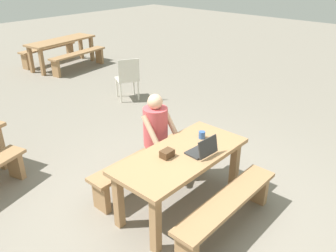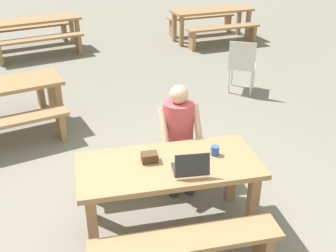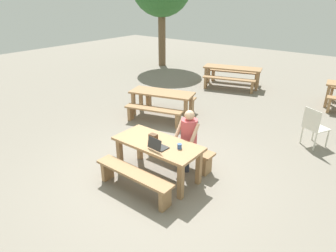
{
  "view_description": "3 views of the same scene",
  "coord_description": "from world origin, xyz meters",
  "views": [
    {
      "loc": [
        -2.62,
        -2.15,
        2.72
      ],
      "look_at": [
        0.05,
        0.25,
        0.98
      ],
      "focal_mm": 36.83,
      "sensor_mm": 36.0,
      "label": 1
    },
    {
      "loc": [
        -0.68,
        -3.03,
        2.72
      ],
      "look_at": [
        0.05,
        0.25,
        0.98
      ],
      "focal_mm": 43.32,
      "sensor_mm": 36.0,
      "label": 2
    },
    {
      "loc": [
        3.1,
        -3.66,
        3.22
      ],
      "look_at": [
        0.05,
        0.25,
        0.98
      ],
      "focal_mm": 31.61,
      "sensor_mm": 36.0,
      "label": 3
    }
  ],
  "objects": [
    {
      "name": "bench_distant_south",
      "position": [
        -1.71,
        1.87,
        0.32
      ],
      "size": [
        1.61,
        0.73,
        0.43
      ],
      "rotation": [
        0.0,
        0.0,
        0.28
      ],
      "color": "#9E754C",
      "rests_on": "ground"
    },
    {
      "name": "bench_mid_north",
      "position": [
        -1.83,
        6.86,
        0.35
      ],
      "size": [
        1.87,
        0.81,
        0.46
      ],
      "rotation": [
        0.0,
        0.0,
        0.29
      ],
      "color": "#9E754C",
      "rests_on": "ground"
    },
    {
      "name": "picnic_table_rear",
      "position": [
        2.5,
        6.4,
        0.62
      ],
      "size": [
        2.04,
        0.93,
        0.74
      ],
      "rotation": [
        0.0,
        0.0,
        0.14
      ],
      "color": "#9E754C",
      "rests_on": "ground"
    },
    {
      "name": "plastic_chair",
      "position": [
        1.97,
        3.11,
        0.49
      ],
      "size": [
        0.59,
        0.59,
        0.91
      ],
      "rotation": [
        0.0,
        0.0,
        2.65
      ],
      "color": "silver",
      "rests_on": "ground"
    },
    {
      "name": "laptop",
      "position": [
        0.15,
        -0.18,
        0.79
      ],
      "size": [
        0.32,
        0.27,
        0.22
      ],
      "rotation": [
        0.0,
        0.0,
        3.07
      ],
      "color": "#2D2D2D",
      "rests_on": "picnic_table_front"
    },
    {
      "name": "bench_rear_south",
      "position": [
        2.58,
        5.78,
        0.35
      ],
      "size": [
        1.8,
        0.55,
        0.47
      ],
      "rotation": [
        0.0,
        0.0,
        0.14
      ],
      "color": "#9E754C",
      "rests_on": "ground"
    },
    {
      "name": "coffee_mug",
      "position": [
        0.45,
        0.06,
        0.78
      ],
      "size": [
        0.08,
        0.08,
        0.09
      ],
      "color": "#335693",
      "rests_on": "picnic_table_front"
    },
    {
      "name": "bench_mid_south",
      "position": [
        -1.51,
        5.76,
        0.35
      ],
      "size": [
        1.87,
        0.81,
        0.46
      ],
      "rotation": [
        0.0,
        0.0,
        0.29
      ],
      "color": "#9E754C",
      "rests_on": "ground"
    },
    {
      "name": "picnic_table_mid",
      "position": [
        -1.67,
        6.31,
        0.61
      ],
      "size": [
        2.17,
        1.22,
        0.73
      ],
      "rotation": [
        0.0,
        0.0,
        0.29
      ],
      "color": "#9E754C",
      "rests_on": "ground"
    },
    {
      "name": "ground_plane",
      "position": [
        0.0,
        0.0,
        0.0
      ],
      "size": [
        30.0,
        30.0,
        0.0
      ],
      "primitive_type": "plane",
      "color": "gray"
    },
    {
      "name": "picnic_table_front",
      "position": [
        0.0,
        0.0,
        0.61
      ],
      "size": [
        1.66,
        0.76,
        0.73
      ],
      "color": "#9E754C",
      "rests_on": "ground"
    },
    {
      "name": "person_seated",
      "position": [
        0.25,
        0.62,
        0.71
      ],
      "size": [
        0.43,
        0.42,
        1.21
      ],
      "color": "#333847",
      "rests_on": "ground"
    },
    {
      "name": "bench_rear_north",
      "position": [
        2.41,
        7.01,
        0.35
      ],
      "size": [
        1.8,
        0.55,
        0.47
      ],
      "rotation": [
        0.0,
        0.0,
        0.14
      ],
      "color": "#9E754C",
      "rests_on": "ground"
    },
    {
      "name": "small_pouch",
      "position": [
        -0.17,
        0.07,
        0.77
      ],
      "size": [
        0.15,
        0.11,
        0.08
      ],
      "color": "#4C331E",
      "rests_on": "picnic_table_front"
    },
    {
      "name": "bench_near",
      "position": [
        0.0,
        -0.65,
        0.32
      ],
      "size": [
        1.58,
        0.3,
        0.43
      ],
      "color": "#9E754C",
      "rests_on": "ground"
    },
    {
      "name": "bench_far",
      "position": [
        0.0,
        0.65,
        0.32
      ],
      "size": [
        1.58,
        0.3,
        0.43
      ],
      "color": "#9E754C",
      "rests_on": "ground"
    }
  ]
}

